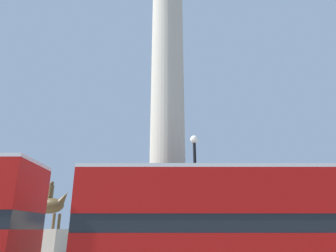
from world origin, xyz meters
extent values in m
cube|color=#ADA593|center=(0.00, 0.00, 1.91)|extent=(3.54, 3.54, 1.27)
cube|color=#ADA593|center=(0.00, 0.00, 3.18)|extent=(2.16, 2.16, 1.27)
cylinder|color=#ADA593|center=(0.00, 0.00, 13.62)|extent=(1.99, 1.99, 19.62)
cube|color=black|center=(2.57, -5.78, 2.41)|extent=(10.93, 2.48, 0.55)
cube|color=#A80F0C|center=(2.57, -5.78, 3.39)|extent=(10.93, 2.53, 1.40)
cube|color=silver|center=(2.57, -5.78, 4.15)|extent=(10.93, 2.53, 0.12)
cube|color=#ADA593|center=(-8.33, 5.42, 1.14)|extent=(3.88, 3.23, 2.28)
ellipsoid|color=brown|center=(-8.33, 5.42, 3.82)|extent=(2.51, 1.69, 1.09)
cone|color=brown|center=(-7.27, 5.11, 4.31)|extent=(1.18, 0.87, 1.14)
cylinder|color=brown|center=(-8.33, 5.42, 4.82)|extent=(0.36, 0.36, 0.90)
sphere|color=brown|center=(-8.33, 5.42, 5.41)|extent=(0.28, 0.28, 0.28)
cylinder|color=brown|center=(-7.54, 5.50, 2.78)|extent=(0.20, 0.20, 1.01)
cylinder|color=brown|center=(-7.71, 4.92, 2.78)|extent=(0.20, 0.20, 1.01)
cylinder|color=brown|center=(-8.95, 5.91, 2.78)|extent=(0.20, 0.20, 1.01)
cylinder|color=brown|center=(-9.12, 5.34, 2.78)|extent=(0.20, 0.20, 1.01)
cylinder|color=black|center=(1.24, -2.98, 3.00)|extent=(0.14, 0.14, 6.01)
sphere|color=white|center=(1.24, -2.98, 6.19)|extent=(0.36, 0.36, 0.36)
camera|label=1|loc=(0.03, -16.28, 2.22)|focal=32.00mm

